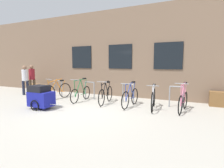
{
  "coord_description": "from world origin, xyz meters",
  "views": [
    {
      "loc": [
        3.51,
        -5.38,
        1.74
      ],
      "look_at": [
        0.27,
        1.6,
        0.84
      ],
      "focal_mm": 28.21,
      "sensor_mm": 36.0,
      "label": 1
    }
  ],
  "objects": [
    {
      "name": "backpack",
      "position": [
        -3.98,
        1.48,
        0.22
      ],
      "size": [
        0.32,
        0.25,
        0.44
      ],
      "primitive_type": "cube",
      "rotation": [
        0.0,
        0.0,
        -0.21
      ],
      "color": "maroon",
      "rests_on": "ground"
    },
    {
      "name": "bike_rack",
      "position": [
        -0.07,
        1.9,
        0.51
      ],
      "size": [
        6.55,
        0.05,
        0.86
      ],
      "color": "gray",
      "rests_on": "ground"
    },
    {
      "name": "person_by_bench",
      "position": [
        -4.93,
        1.39,
        0.94
      ],
      "size": [
        0.33,
        0.32,
        1.63
      ],
      "color": "#1E2338",
      "rests_on": "ground"
    },
    {
      "name": "bicycle_blue",
      "position": [
        1.22,
        1.33,
        0.39
      ],
      "size": [
        0.44,
        1.69,
        1.02
      ],
      "color": "black",
      "rests_on": "ground"
    },
    {
      "name": "planter_box",
      "position": [
        4.51,
        2.85,
        0.3
      ],
      "size": [
        0.7,
        0.44,
        0.6
      ],
      "primitive_type": "cube",
      "color": "brown",
      "rests_on": "ground"
    },
    {
      "name": "storefront_building",
      "position": [
        0.0,
        6.83,
        2.27
      ],
      "size": [
        28.0,
        7.31,
        4.53
      ],
      "color": "#7A604C",
      "rests_on": "ground"
    },
    {
      "name": "bicycle_green",
      "position": [
        -1.21,
        1.34,
        0.38
      ],
      "size": [
        0.44,
        1.7,
        1.07
      ],
      "color": "black",
      "rests_on": "ground"
    },
    {
      "name": "bicycle_pink",
      "position": [
        3.21,
        1.44,
        0.38
      ],
      "size": [
        0.44,
        1.63,
        1.09
      ],
      "color": "black",
      "rests_on": "ground"
    },
    {
      "name": "bicycle_black",
      "position": [
        0.06,
        1.42,
        0.39
      ],
      "size": [
        0.44,
        1.76,
        1.02
      ],
      "color": "black",
      "rests_on": "ground"
    },
    {
      "name": "ground_plane",
      "position": [
        0.0,
        0.0,
        0.0
      ],
      "size": [
        42.0,
        42.0,
        0.0
      ],
      "primitive_type": "plane",
      "color": "#B2ADA0"
    },
    {
      "name": "bicycle_silver",
      "position": [
        2.15,
        1.34,
        0.4
      ],
      "size": [
        0.44,
        1.75,
        0.98
      ],
      "color": "black",
      "rests_on": "ground"
    },
    {
      "name": "wooden_bench",
      "position": [
        -5.31,
        2.49,
        0.34
      ],
      "size": [
        1.6,
        0.4,
        0.47
      ],
      "color": "olive",
      "rests_on": "ground"
    },
    {
      "name": "person_browsing",
      "position": [
        -4.93,
        1.85,
        0.95
      ],
      "size": [
        0.32,
        0.34,
        1.65
      ],
      "color": "brown",
      "rests_on": "ground"
    },
    {
      "name": "bike_trailer",
      "position": [
        -1.8,
        -0.47,
        0.47
      ],
      "size": [
        1.45,
        0.7,
        0.92
      ],
      "color": "navy",
      "rests_on": "ground"
    },
    {
      "name": "bicycle_orange",
      "position": [
        -2.58,
        1.28,
        0.4
      ],
      "size": [
        0.48,
        1.72,
        1.04
      ],
      "color": "black",
      "rests_on": "ground"
    }
  ]
}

